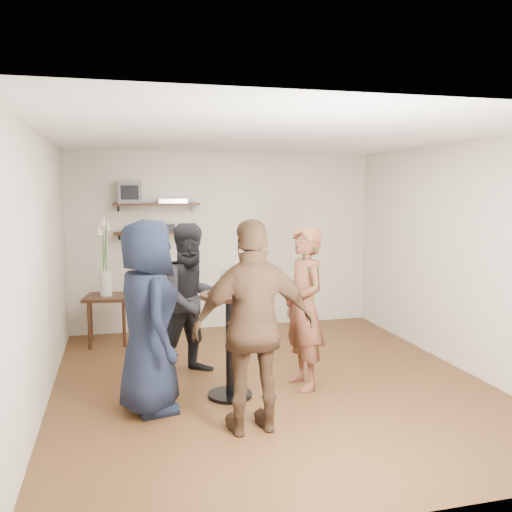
% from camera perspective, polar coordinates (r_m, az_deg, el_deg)
% --- Properties ---
extents(room, '(4.58, 5.08, 2.68)m').
position_cam_1_polar(room, '(5.64, 1.60, -0.71)').
color(room, '#4A2D17').
rests_on(room, ground).
extents(shelf_upper, '(1.20, 0.25, 0.04)m').
position_cam_1_polar(shelf_upper, '(7.77, -10.45, 5.37)').
color(shelf_upper, black).
rests_on(shelf_upper, room).
extents(shelf_lower, '(1.20, 0.25, 0.04)m').
position_cam_1_polar(shelf_lower, '(7.79, -10.39, 2.43)').
color(shelf_lower, black).
rests_on(shelf_lower, room).
extents(crt_monitor, '(0.32, 0.30, 0.30)m').
position_cam_1_polar(crt_monitor, '(7.75, -13.18, 6.53)').
color(crt_monitor, '#59595B').
rests_on(crt_monitor, shelf_upper).
extents(dvd_deck, '(0.40, 0.24, 0.06)m').
position_cam_1_polar(dvd_deck, '(7.79, -8.81, 5.75)').
color(dvd_deck, silver).
rests_on(dvd_deck, shelf_upper).
extents(radio, '(0.22, 0.10, 0.10)m').
position_cam_1_polar(radio, '(7.80, -9.37, 2.95)').
color(radio, black).
rests_on(radio, shelf_lower).
extents(power_strip, '(0.30, 0.05, 0.03)m').
position_cam_1_polar(power_strip, '(7.82, -12.89, 2.62)').
color(power_strip, black).
rests_on(power_strip, shelf_lower).
extents(side_table, '(0.63, 0.63, 0.66)m').
position_cam_1_polar(side_table, '(7.51, -15.46, -4.85)').
color(side_table, black).
rests_on(side_table, room).
extents(vase_lilies, '(0.20, 0.21, 1.08)m').
position_cam_1_polar(vase_lilies, '(7.43, -15.58, -1.46)').
color(vase_lilies, silver).
rests_on(vase_lilies, side_table).
extents(drinks_table, '(0.57, 0.57, 1.05)m').
position_cam_1_polar(drinks_table, '(5.40, -2.79, -7.87)').
color(drinks_table, black).
rests_on(drinks_table, room).
extents(wine_glass_fl, '(0.06, 0.06, 0.19)m').
position_cam_1_polar(wine_glass_fl, '(5.23, -3.29, -2.68)').
color(wine_glass_fl, silver).
rests_on(wine_glass_fl, drinks_table).
extents(wine_glass_fr, '(0.07, 0.07, 0.21)m').
position_cam_1_polar(wine_glass_fr, '(5.26, -1.90, -2.47)').
color(wine_glass_fr, silver).
rests_on(wine_glass_fr, drinks_table).
extents(wine_glass_bl, '(0.07, 0.07, 0.22)m').
position_cam_1_polar(wine_glass_bl, '(5.34, -3.39, -2.29)').
color(wine_glass_bl, silver).
rests_on(wine_glass_bl, drinks_table).
extents(wine_glass_br, '(0.07, 0.07, 0.22)m').
position_cam_1_polar(wine_glass_br, '(5.30, -2.51, -2.32)').
color(wine_glass_br, silver).
rests_on(wine_glass_br, drinks_table).
extents(person_plaid, '(0.46, 0.65, 1.68)m').
position_cam_1_polar(person_plaid, '(5.65, 5.08, -5.46)').
color(person_plaid, '#B31430').
rests_on(person_plaid, room).
extents(person_dark, '(0.99, 0.87, 1.69)m').
position_cam_1_polar(person_dark, '(6.05, -6.70, -4.59)').
color(person_dark, black).
rests_on(person_dark, room).
extents(person_navy, '(0.72, 0.97, 1.80)m').
position_cam_1_polar(person_navy, '(5.10, -11.30, -6.27)').
color(person_navy, black).
rests_on(person_navy, room).
extents(person_brown, '(1.09, 0.51, 1.82)m').
position_cam_1_polar(person_brown, '(4.59, -0.16, -7.49)').
color(person_brown, '#402B1B').
rests_on(person_brown, room).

